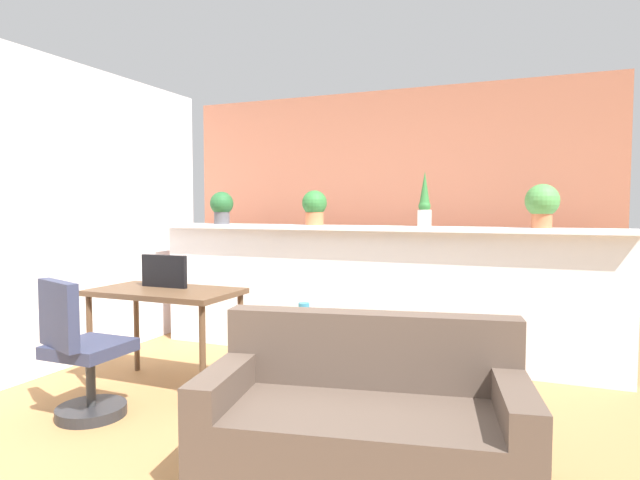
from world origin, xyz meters
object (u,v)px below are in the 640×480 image
(desk, at_px, (165,300))
(vase_on_shelf, at_px, (304,314))
(potted_plant_3, at_px, (542,203))
(potted_plant_1, at_px, (315,206))
(tv_monitor, at_px, (164,271))
(couch, at_px, (364,425))
(potted_plant_2, at_px, (425,203))
(office_chair, at_px, (81,360))
(side_cube_shelf, at_px, (301,358))
(potted_plant_0, at_px, (222,206))

(desk, bearing_deg, vase_on_shelf, 16.15)
(potted_plant_3, height_order, vase_on_shelf, potted_plant_3)
(potted_plant_1, bearing_deg, potted_plant_3, -0.02)
(tv_monitor, relative_size, couch, 0.24)
(potted_plant_1, bearing_deg, desk, -117.80)
(potted_plant_2, bearing_deg, couch, -86.86)
(office_chair, distance_m, side_cube_shelf, 1.49)
(potted_plant_0, distance_m, side_cube_shelf, 1.92)
(potted_plant_0, distance_m, tv_monitor, 1.26)
(tv_monitor, height_order, vase_on_shelf, tv_monitor)
(office_chair, xyz_separation_m, side_cube_shelf, (1.10, 1.00, -0.14))
(desk, relative_size, side_cube_shelf, 2.20)
(office_chair, bearing_deg, potted_plant_3, 36.00)
(office_chair, bearing_deg, couch, -1.81)
(potted_plant_0, height_order, office_chair, potted_plant_0)
(side_cube_shelf, height_order, vase_on_shelf, vase_on_shelf)
(tv_monitor, height_order, couch, tv_monitor)
(desk, distance_m, office_chair, 0.76)
(tv_monitor, bearing_deg, potted_plant_2, 34.64)
(potted_plant_2, distance_m, vase_on_shelf, 1.46)
(potted_plant_0, relative_size, potted_plant_1, 0.99)
(tv_monitor, bearing_deg, side_cube_shelf, 11.95)
(potted_plant_3, xyz_separation_m, office_chair, (-2.72, -1.98, -1.01))
(tv_monitor, bearing_deg, couch, -24.08)
(potted_plant_2, bearing_deg, tv_monitor, -145.36)
(potted_plant_3, bearing_deg, potted_plant_1, 179.98)
(potted_plant_3, height_order, tv_monitor, potted_plant_3)
(tv_monitor, height_order, office_chair, tv_monitor)
(desk, xyz_separation_m, tv_monitor, (-0.07, 0.08, 0.21))
(desk, bearing_deg, potted_plant_3, 26.20)
(side_cube_shelf, bearing_deg, vase_on_shelf, -22.44)
(potted_plant_0, relative_size, potted_plant_2, 0.68)
(desk, distance_m, tv_monitor, 0.24)
(potted_plant_2, relative_size, desk, 0.42)
(potted_plant_1, relative_size, tv_monitor, 0.80)
(tv_monitor, height_order, side_cube_shelf, tv_monitor)
(potted_plant_0, height_order, desk, potted_plant_0)
(potted_plant_0, bearing_deg, potted_plant_3, 1.27)
(office_chair, xyz_separation_m, vase_on_shelf, (1.13, 0.99, 0.20))
(potted_plant_0, relative_size, tv_monitor, 0.79)
(potted_plant_1, distance_m, couch, 2.57)
(potted_plant_2, xyz_separation_m, vase_on_shelf, (-0.68, -1.00, -0.82))
(potted_plant_2, bearing_deg, side_cube_shelf, -125.37)
(tv_monitor, distance_m, office_chair, 0.92)
(potted_plant_0, xyz_separation_m, office_chair, (0.16, -1.91, -0.99))
(couch, bearing_deg, vase_on_shelf, 127.01)
(couch, bearing_deg, side_cube_shelf, 127.63)
(potted_plant_0, bearing_deg, couch, -43.56)
(couch, bearing_deg, potted_plant_0, 136.44)
(potted_plant_3, bearing_deg, desk, -153.80)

